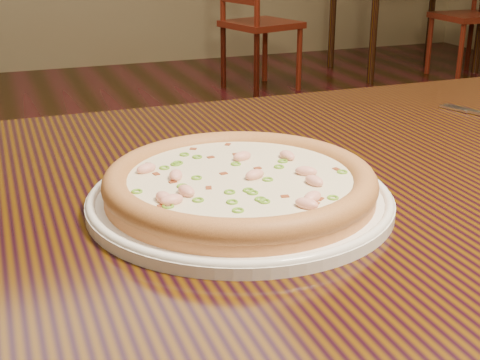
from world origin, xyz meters
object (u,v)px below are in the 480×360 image
object	(u,v)px
plate	(240,198)
chair_d	(476,15)
hero_table	(315,250)
pizza	(240,183)
chair_c	(255,24)

from	to	relation	value
plate	chair_d	distance (m)	4.53
hero_table	pizza	world-z (taller)	pizza
hero_table	chair_d	xyz separation A→B (m)	(2.93, 3.29, -0.21)
pizza	plate	bearing A→B (deg)	61.01
hero_table	chair_c	bearing A→B (deg)	69.42
hero_table	chair_c	xyz separation A→B (m)	(1.29, 3.42, -0.21)
hero_table	plate	xyz separation A→B (m)	(-0.12, -0.05, 0.11)
hero_table	chair_d	distance (m)	4.41
plate	chair_d	bearing A→B (deg)	47.60
chair_c	chair_d	bearing A→B (deg)	-4.60
pizza	chair_c	world-z (taller)	chair_c
plate	hero_table	bearing A→B (deg)	22.62
hero_table	chair_c	world-z (taller)	chair_c
hero_table	plate	bearing A→B (deg)	-157.38
plate	chair_c	distance (m)	3.76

